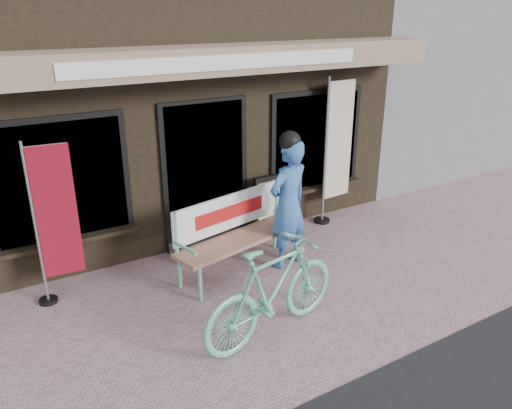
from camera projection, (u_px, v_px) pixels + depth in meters
ground at (279, 304)px, 6.09m from camera, size 70.00×70.00×0.00m
storefront at (130, 31)px, 8.96m from camera, size 7.00×6.77×6.00m
neighbor_right_near at (431, 31)px, 13.52m from camera, size 10.00×7.00×5.60m
bench at (236, 228)px, 6.70m from camera, size 2.00×0.89×1.05m
person at (288, 202)px, 6.70m from camera, size 0.74×0.57×1.91m
bicycle at (273, 290)px, 5.33m from camera, size 1.91×0.85×1.11m
nobori_red at (54, 221)px, 5.83m from camera, size 0.60×0.24×2.03m
nobori_cream at (336, 148)px, 8.10m from camera, size 0.71×0.29×2.41m
menu_stand at (268, 205)px, 7.77m from camera, size 0.49×0.11×0.98m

